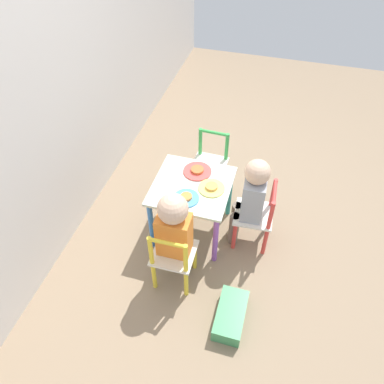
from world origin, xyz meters
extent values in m
plane|color=#8C755B|center=(0.00, 0.00, 0.00)|extent=(6.00, 6.00, 0.00)
cube|color=silver|center=(0.00, 0.86, 1.30)|extent=(6.00, 0.06, 2.60)
cube|color=silver|center=(0.00, 0.00, 0.45)|extent=(0.51, 0.51, 0.02)
cylinder|color=#8E51BC|center=(-0.22, -0.22, 0.22)|extent=(0.04, 0.04, 0.44)
cylinder|color=teal|center=(0.22, -0.22, 0.22)|extent=(0.04, 0.04, 0.44)
cylinder|color=#387AD1|center=(-0.22, 0.22, 0.22)|extent=(0.04, 0.04, 0.44)
cylinder|color=orange|center=(0.22, 0.22, 0.22)|extent=(0.04, 0.04, 0.44)
cube|color=silver|center=(-0.43, -0.01, 0.27)|extent=(0.26, 0.26, 0.02)
cylinder|color=yellow|center=(-0.32, -0.11, 0.13)|extent=(0.03, 0.03, 0.26)
cylinder|color=yellow|center=(-0.33, 0.10, 0.13)|extent=(0.03, 0.03, 0.26)
cylinder|color=yellow|center=(-0.54, -0.12, 0.13)|extent=(0.03, 0.03, 0.26)
cylinder|color=yellow|center=(-0.54, 0.10, 0.13)|extent=(0.03, 0.03, 0.26)
cylinder|color=yellow|center=(-0.54, -0.12, 0.39)|extent=(0.03, 0.03, 0.26)
cylinder|color=yellow|center=(-0.54, 0.10, 0.39)|extent=(0.03, 0.03, 0.26)
cylinder|color=yellow|center=(-0.54, -0.01, 0.51)|extent=(0.03, 0.21, 0.02)
cube|color=silver|center=(0.02, -0.43, 0.27)|extent=(0.27, 0.27, 0.02)
cylinder|color=#DB3D38|center=(0.12, -0.32, 0.13)|extent=(0.03, 0.03, 0.26)
cylinder|color=#DB3D38|center=(-0.09, -0.33, 0.13)|extent=(0.03, 0.03, 0.26)
cylinder|color=#DB3D38|center=(0.14, -0.53, 0.13)|extent=(0.03, 0.03, 0.26)
cylinder|color=#DB3D38|center=(-0.08, -0.54, 0.13)|extent=(0.03, 0.03, 0.26)
cylinder|color=#DB3D38|center=(0.14, -0.53, 0.39)|extent=(0.03, 0.03, 0.26)
cylinder|color=#DB3D38|center=(-0.08, -0.54, 0.39)|extent=(0.03, 0.03, 0.26)
cylinder|color=#DB3D38|center=(0.03, -0.54, 0.51)|extent=(0.21, 0.04, 0.02)
cube|color=silver|center=(0.43, -0.02, 0.27)|extent=(0.27, 0.27, 0.02)
cylinder|color=green|center=(0.33, 0.09, 0.13)|extent=(0.03, 0.03, 0.26)
cylinder|color=green|center=(0.32, -0.12, 0.13)|extent=(0.03, 0.03, 0.26)
cylinder|color=green|center=(0.54, 0.09, 0.13)|extent=(0.03, 0.03, 0.26)
cylinder|color=green|center=(0.53, -0.12, 0.13)|extent=(0.03, 0.03, 0.26)
cylinder|color=green|center=(0.54, 0.09, 0.39)|extent=(0.03, 0.03, 0.26)
cylinder|color=green|center=(0.53, -0.12, 0.39)|extent=(0.03, 0.03, 0.26)
cylinder|color=green|center=(0.54, -0.02, 0.51)|extent=(0.03, 0.21, 0.02)
cylinder|color=#38383D|center=(-0.31, -0.06, 0.14)|extent=(0.07, 0.07, 0.28)
cylinder|color=#38383D|center=(-0.31, 0.04, 0.14)|extent=(0.07, 0.07, 0.28)
cube|color=orange|center=(-0.41, -0.01, 0.43)|extent=(0.14, 0.20, 0.30)
sphere|color=#DBB293|center=(-0.41, -0.01, 0.65)|extent=(0.18, 0.18, 0.18)
cylinder|color=#7A6B5B|center=(0.07, -0.31, 0.14)|extent=(0.07, 0.07, 0.28)
cylinder|color=#7A6B5B|center=(-0.03, -0.31, 0.14)|extent=(0.07, 0.07, 0.28)
cube|color=#999EA8|center=(0.02, -0.41, 0.43)|extent=(0.21, 0.15, 0.30)
sphere|color=#DBB293|center=(0.02, -0.41, 0.65)|extent=(0.16, 0.16, 0.16)
cylinder|color=#4C9EE0|center=(-0.13, 0.00, 0.46)|extent=(0.17, 0.17, 0.01)
cylinder|color=#D6843D|center=(-0.13, 0.00, 0.47)|extent=(0.07, 0.07, 0.02)
cylinder|color=#EADB66|center=(0.00, -0.13, 0.46)|extent=(0.18, 0.18, 0.01)
cylinder|color=gold|center=(0.00, -0.13, 0.47)|extent=(0.08, 0.08, 0.02)
cylinder|color=#E54C47|center=(0.13, 0.00, 0.46)|extent=(0.20, 0.20, 0.01)
cylinder|color=#CC6633|center=(0.13, 0.00, 0.47)|extent=(0.09, 0.09, 0.02)
cube|color=#3D8E56|center=(-0.63, -0.42, 0.05)|extent=(0.32, 0.17, 0.10)
camera|label=1|loc=(-1.72, -0.49, 2.19)|focal=35.00mm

